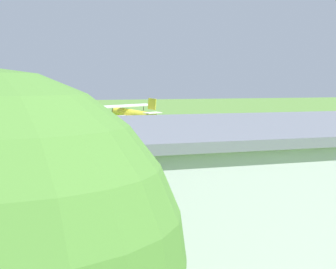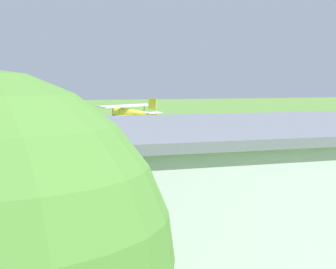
{
  "view_description": "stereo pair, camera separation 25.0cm",
  "coord_description": "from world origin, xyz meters",
  "px_view_note": "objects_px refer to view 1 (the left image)",
  "views": [
    {
      "loc": [
        17.25,
        57.67,
        8.25
      ],
      "look_at": [
        -0.39,
        9.08,
        3.27
      ],
      "focal_mm": 57.31,
      "sensor_mm": 36.0,
      "label": 1
    },
    {
      "loc": [
        17.01,
        57.76,
        8.25
      ],
      "look_at": [
        -0.39,
        9.08,
        3.27
      ],
      "focal_mm": 57.31,
      "sensor_mm": 36.0,
      "label": 2
    }
  ],
  "objects_px": {
    "person_at_fence_line": "(307,166)",
    "person_crossing_taxiway": "(309,176)",
    "biplane": "(132,113)",
    "person_beside_truck": "(188,173)",
    "car_white": "(77,193)",
    "person_near_hangar_door": "(312,171)",
    "person_by_parked_cars": "(302,168)"
  },
  "relations": [
    {
      "from": "biplane",
      "to": "car_white",
      "type": "relative_size",
      "value": 2.06
    },
    {
      "from": "car_white",
      "to": "person_by_parked_cars",
      "type": "bearing_deg",
      "value": -169.81
    },
    {
      "from": "biplane",
      "to": "person_by_parked_cars",
      "type": "distance_m",
      "value": 24.19
    },
    {
      "from": "person_at_fence_line",
      "to": "car_white",
      "type": "bearing_deg",
      "value": 11.64
    },
    {
      "from": "car_white",
      "to": "person_crossing_taxiway",
      "type": "distance_m",
      "value": 18.46
    },
    {
      "from": "person_near_hangar_door",
      "to": "person_crossing_taxiway",
      "type": "relative_size",
      "value": 0.95
    },
    {
      "from": "person_near_hangar_door",
      "to": "person_beside_truck",
      "type": "distance_m",
      "value": 10.73
    },
    {
      "from": "person_at_fence_line",
      "to": "person_crossing_taxiway",
      "type": "xyz_separation_m",
      "value": [
        2.92,
        4.53,
        -0.01
      ]
    },
    {
      "from": "person_at_fence_line",
      "to": "person_by_parked_cars",
      "type": "distance_m",
      "value": 1.23
    },
    {
      "from": "biplane",
      "to": "person_at_fence_line",
      "type": "bearing_deg",
      "value": 114.95
    },
    {
      "from": "person_near_hangar_door",
      "to": "person_by_parked_cars",
      "type": "distance_m",
      "value": 1.54
    },
    {
      "from": "person_beside_truck",
      "to": "person_near_hangar_door",
      "type": "bearing_deg",
      "value": 169.12
    },
    {
      "from": "person_crossing_taxiway",
      "to": "person_by_parked_cars",
      "type": "distance_m",
      "value": 4.25
    },
    {
      "from": "person_near_hangar_door",
      "to": "person_beside_truck",
      "type": "xyz_separation_m",
      "value": [
        10.54,
        -2.03,
        0.08
      ]
    },
    {
      "from": "person_by_parked_cars",
      "to": "person_at_fence_line",
      "type": "bearing_deg",
      "value": -143.16
    },
    {
      "from": "car_white",
      "to": "person_crossing_taxiway",
      "type": "relative_size",
      "value": 2.46
    },
    {
      "from": "biplane",
      "to": "person_by_parked_cars",
      "type": "bearing_deg",
      "value": 112.05
    },
    {
      "from": "person_crossing_taxiway",
      "to": "biplane",
      "type": "bearing_deg",
      "value": -74.82
    },
    {
      "from": "person_at_fence_line",
      "to": "person_by_parked_cars",
      "type": "xyz_separation_m",
      "value": [
        0.99,
        0.74,
        0.02
      ]
    },
    {
      "from": "person_at_fence_line",
      "to": "person_beside_truck",
      "type": "xyz_separation_m",
      "value": [
        11.54,
        0.25,
        0.03
      ]
    },
    {
      "from": "biplane",
      "to": "person_beside_truck",
      "type": "relative_size",
      "value": 4.86
    },
    {
      "from": "person_at_fence_line",
      "to": "person_by_parked_cars",
      "type": "height_order",
      "value": "person_by_parked_cars"
    },
    {
      "from": "car_white",
      "to": "person_beside_truck",
      "type": "distance_m",
      "value": 10.69
    },
    {
      "from": "person_near_hangar_door",
      "to": "person_at_fence_line",
      "type": "bearing_deg",
      "value": -113.86
    },
    {
      "from": "person_at_fence_line",
      "to": "person_near_hangar_door",
      "type": "bearing_deg",
      "value": 66.14
    },
    {
      "from": "person_beside_truck",
      "to": "person_by_parked_cars",
      "type": "distance_m",
      "value": 10.57
    },
    {
      "from": "car_white",
      "to": "person_beside_truck",
      "type": "relative_size",
      "value": 2.36
    },
    {
      "from": "biplane",
      "to": "person_beside_truck",
      "type": "height_order",
      "value": "biplane"
    },
    {
      "from": "person_beside_truck",
      "to": "person_crossing_taxiway",
      "type": "relative_size",
      "value": 1.04
    },
    {
      "from": "person_near_hangar_door",
      "to": "biplane",
      "type": "bearing_deg",
      "value": -69.29
    },
    {
      "from": "biplane",
      "to": "person_crossing_taxiway",
      "type": "height_order",
      "value": "biplane"
    },
    {
      "from": "car_white",
      "to": "person_at_fence_line",
      "type": "height_order",
      "value": "person_at_fence_line"
    }
  ]
}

